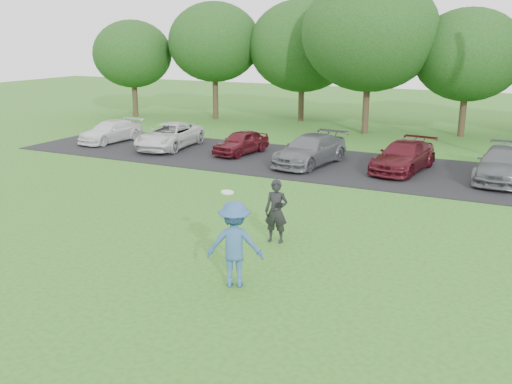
{
  "coord_description": "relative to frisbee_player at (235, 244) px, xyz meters",
  "views": [
    {
      "loc": [
        6.5,
        -9.81,
        5.4
      ],
      "look_at": [
        0.0,
        3.5,
        1.3
      ],
      "focal_mm": 40.0,
      "sensor_mm": 36.0,
      "label": 1
    }
  ],
  "objects": [
    {
      "name": "camera_bystander",
      "position": [
        -0.31,
        2.92,
        -0.12
      ],
      "size": [
        0.67,
        0.49,
        1.72
      ],
      "color": "black",
      "rests_on": "ground"
    },
    {
      "name": "ground",
      "position": [
        -0.94,
        -0.52,
        -0.98
      ],
      "size": [
        100.0,
        100.0,
        0.0
      ],
      "primitive_type": "plane",
      "color": "#2B671D",
      "rests_on": "ground"
    },
    {
      "name": "frisbee_player",
      "position": [
        0.0,
        0.0,
        0.0
      ],
      "size": [
        1.44,
        1.14,
        2.22
      ],
      "color": "#31578B",
      "rests_on": "ground"
    },
    {
      "name": "parking_lot",
      "position": [
        -0.94,
        12.48,
        -0.96
      ],
      "size": [
        32.0,
        6.5,
        0.03
      ],
      "primitive_type": "cube",
      "color": "black",
      "rests_on": "ground"
    },
    {
      "name": "tree_row",
      "position": [
        0.58,
        22.24,
        3.93
      ],
      "size": [
        42.39,
        9.85,
        8.64
      ],
      "color": "#38281C",
      "rests_on": "ground"
    },
    {
      "name": "parked_cars",
      "position": [
        -1.66,
        12.58,
        -0.36
      ],
      "size": [
        28.12,
        5.08,
        1.25
      ],
      "color": "white",
      "rests_on": "parking_lot"
    }
  ]
}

